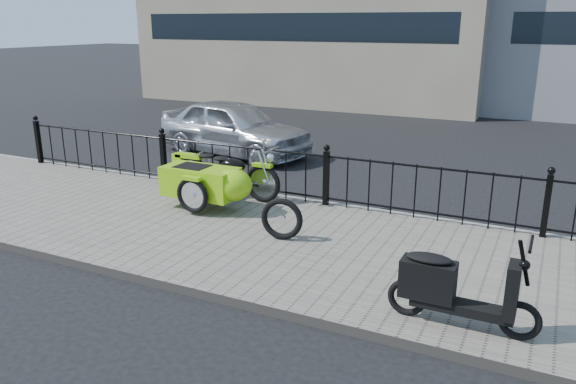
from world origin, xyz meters
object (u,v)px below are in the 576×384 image
at_px(sedan_car, 234,127).
at_px(scooter, 452,289).
at_px(spare_tire, 282,219).
at_px(motorcycle_sidecar, 214,181).

bearing_deg(sedan_car, scooter, -124.27).
distance_m(scooter, sedan_car, 8.98).
bearing_deg(spare_tire, sedan_car, 127.61).
height_order(motorcycle_sidecar, scooter, scooter).
distance_m(spare_tire, sedan_car, 6.16).
relative_size(scooter, spare_tire, 2.47).
bearing_deg(scooter, motorcycle_sidecar, 153.05).
xyz_separation_m(spare_tire, sedan_car, (-3.75, 4.87, 0.25)).
xyz_separation_m(motorcycle_sidecar, spare_tire, (1.73, -0.85, -0.16)).
height_order(spare_tire, sedan_car, sedan_car).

